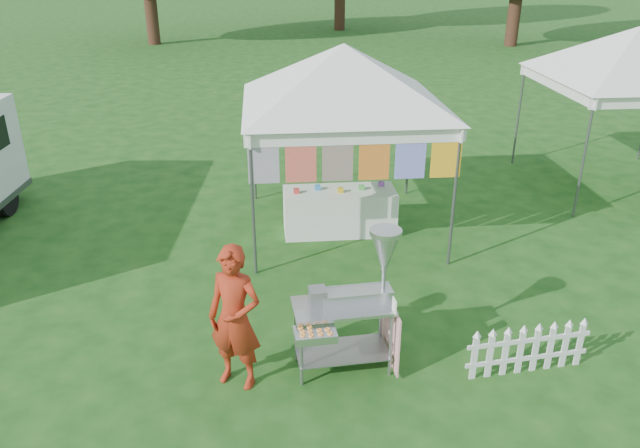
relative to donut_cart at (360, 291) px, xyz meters
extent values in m
plane|color=#144112|center=(0.28, 0.20, -0.98)|extent=(120.00, 120.00, 0.00)
cylinder|color=#59595E|center=(-1.14, 2.28, 0.07)|extent=(0.04, 0.04, 2.10)
cylinder|color=#59595E|center=(1.70, 2.28, 0.07)|extent=(0.04, 0.04, 2.10)
cylinder|color=#59595E|center=(-1.14, 5.12, 0.07)|extent=(0.04, 0.04, 2.10)
cylinder|color=#59595E|center=(1.70, 5.12, 0.07)|extent=(0.04, 0.04, 2.10)
cube|color=white|center=(0.28, 2.28, 1.02)|extent=(3.00, 0.03, 0.22)
cube|color=white|center=(0.28, 5.12, 1.02)|extent=(3.00, 0.03, 0.22)
pyramid|color=white|center=(0.28, 3.70, 2.02)|extent=(4.24, 4.24, 0.90)
cylinder|color=#59595E|center=(0.28, 2.28, 1.10)|extent=(3.00, 0.03, 0.03)
cube|color=#36CDA9|center=(-0.97, 2.28, 0.75)|extent=(0.42, 0.01, 0.70)
cube|color=#D61A62|center=(-0.47, 2.28, 0.75)|extent=(0.42, 0.01, 0.70)
cube|color=orange|center=(0.03, 2.28, 0.75)|extent=(0.42, 0.01, 0.70)
cube|color=red|center=(0.53, 2.28, 0.75)|extent=(0.42, 0.01, 0.70)
cube|color=#BF1BC1|center=(1.03, 2.28, 0.75)|extent=(0.42, 0.01, 0.70)
cube|color=orange|center=(1.53, 2.28, 0.75)|extent=(0.42, 0.01, 0.70)
cylinder|color=#59595E|center=(4.36, 3.78, 0.07)|extent=(0.04, 0.04, 2.10)
cylinder|color=#59595E|center=(4.36, 6.62, 0.07)|extent=(0.04, 0.04, 2.10)
cube|color=white|center=(5.78, 6.62, 1.02)|extent=(3.00, 0.03, 0.22)
cylinder|color=#341F13|center=(10.28, 22.20, 0.78)|extent=(0.56, 0.56, 3.52)
cylinder|color=gray|center=(-0.65, -0.26, -0.57)|extent=(0.04, 0.04, 0.81)
cylinder|color=gray|center=(0.33, -0.19, -0.57)|extent=(0.04, 0.04, 0.81)
cylinder|color=gray|center=(-0.68, 0.18, -0.57)|extent=(0.04, 0.04, 0.81)
cylinder|color=gray|center=(0.30, 0.25, -0.57)|extent=(0.04, 0.04, 0.81)
cube|color=gray|center=(-0.18, -0.01, -0.75)|extent=(1.06, 0.59, 0.01)
cube|color=#B7B7BC|center=(-0.18, -0.01, -0.17)|extent=(1.12, 0.62, 0.04)
cube|color=#B7B7BC|center=(-0.02, 0.05, -0.08)|extent=(0.78, 0.28, 0.13)
cube|color=gray|center=(-0.45, 0.02, -0.05)|extent=(0.19, 0.21, 0.20)
cylinder|color=gray|center=(0.27, 0.07, 0.23)|extent=(0.05, 0.05, 0.81)
cone|color=#B7B7BC|center=(0.27, 0.07, 0.46)|extent=(0.35, 0.35, 0.36)
cylinder|color=#B7B7BC|center=(0.27, 0.07, 0.66)|extent=(0.37, 0.37, 0.05)
cube|color=#B7B7BC|center=(-0.51, -0.37, -0.26)|extent=(0.45, 0.30, 0.09)
cube|color=pink|center=(0.37, 0.03, -0.57)|extent=(0.07, 0.67, 0.73)
cube|color=white|center=(0.34, -0.22, -0.06)|extent=(0.02, 0.13, 0.16)
imported|color=maroon|center=(-1.33, -0.14, -0.16)|extent=(0.70, 0.61, 1.63)
cylinder|color=black|center=(-5.47, 4.79, -0.66)|extent=(0.26, 0.65, 0.63)
cube|color=silver|center=(1.22, -0.34, -0.70)|extent=(0.07, 0.03, 0.56)
cube|color=silver|center=(1.40, -0.32, -0.70)|extent=(0.07, 0.03, 0.56)
cube|color=silver|center=(1.58, -0.30, -0.70)|extent=(0.07, 0.03, 0.56)
cube|color=silver|center=(1.76, -0.28, -0.70)|extent=(0.07, 0.03, 0.56)
cube|color=silver|center=(1.94, -0.26, -0.70)|extent=(0.07, 0.03, 0.56)
cube|color=silver|center=(2.12, -0.24, -0.70)|extent=(0.07, 0.03, 0.56)
cube|color=silver|center=(2.29, -0.23, -0.70)|extent=(0.07, 0.03, 0.56)
cube|color=silver|center=(2.47, -0.21, -0.70)|extent=(0.07, 0.03, 0.56)
cube|color=silver|center=(1.85, -0.27, -0.80)|extent=(1.43, 0.17, 0.05)
cube|color=silver|center=(1.85, -0.27, -0.56)|extent=(1.43, 0.17, 0.05)
cube|color=white|center=(0.23, 3.57, -0.62)|extent=(1.80, 0.70, 0.72)
camera|label=1|loc=(-0.96, -5.67, 3.43)|focal=35.00mm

